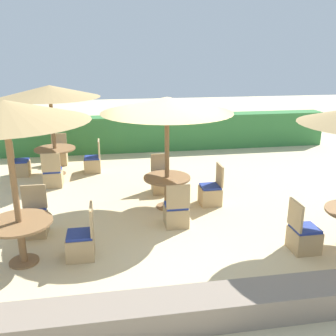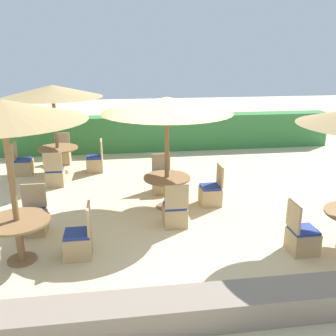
{
  "view_description": "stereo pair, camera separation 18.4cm",
  "coord_description": "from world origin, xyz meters",
  "views": [
    {
      "loc": [
        -1.28,
        -7.1,
        3.38
      ],
      "look_at": [
        0.0,
        0.6,
        0.9
      ],
      "focal_mm": 40.0,
      "sensor_mm": 36.0,
      "label": 1
    },
    {
      "loc": [
        -1.1,
        -7.13,
        3.38
      ],
      "look_at": [
        0.0,
        0.6,
        0.9
      ],
      "focal_mm": 40.0,
      "sensor_mm": 36.0,
      "label": 2
    }
  ],
  "objects": [
    {
      "name": "patio_chair_back_left_east",
      "position": [
        -1.72,
        3.41,
        0.26
      ],
      "size": [
        0.46,
        0.46,
        0.93
      ],
      "rotation": [
        0.0,
        0.0,
        1.57
      ],
      "color": "tan",
      "rests_on": "ground_plane"
    },
    {
      "name": "ground_plane",
      "position": [
        0.0,
        0.0,
        0.0
      ],
      "size": [
        40.0,
        40.0,
        0.0
      ],
      "primitive_type": "plane",
      "color": "beige"
    },
    {
      "name": "patio_chair_back_left_south",
      "position": [
        -2.71,
        2.35,
        0.26
      ],
      "size": [
        0.46,
        0.46,
        0.93
      ],
      "color": "tan",
      "rests_on": "ground_plane"
    },
    {
      "name": "round_table_center",
      "position": [
        -0.03,
        0.54,
        0.56
      ],
      "size": [
        1.03,
        1.03,
        0.72
      ],
      "color": "olive",
      "rests_on": "ground_plane"
    },
    {
      "name": "parasol_front_left",
      "position": [
        -2.75,
        -1.33,
        2.51
      ],
      "size": [
        2.5,
        2.5,
        2.68
      ],
      "color": "olive",
      "rests_on": "ground_plane"
    },
    {
      "name": "round_table_front_left",
      "position": [
        -2.75,
        -1.33,
        0.58
      ],
      "size": [
        1.05,
        1.05,
        0.74
      ],
      "color": "olive",
      "rests_on": "ground_plane"
    },
    {
      "name": "patio_chair_center_south",
      "position": [
        -0.0,
        -0.39,
        0.26
      ],
      "size": [
        0.46,
        0.46,
        0.93
      ],
      "color": "tan",
      "rests_on": "ground_plane"
    },
    {
      "name": "parasol_back_left",
      "position": [
        -2.74,
        3.36,
        2.31
      ],
      "size": [
        2.67,
        2.67,
        2.48
      ],
      "color": "olive",
      "rests_on": "ground_plane"
    },
    {
      "name": "round_table_back_left",
      "position": [
        -2.74,
        3.36,
        0.6
      ],
      "size": [
        1.12,
        1.12,
        0.76
      ],
      "color": "olive",
      "rests_on": "ground_plane"
    },
    {
      "name": "parasol_center",
      "position": [
        -0.03,
        0.54,
        2.28
      ],
      "size": [
        2.76,
        2.76,
        2.45
      ],
      "color": "olive",
      "rests_on": "ground_plane"
    },
    {
      "name": "patio_chair_back_left_west",
      "position": [
        -3.72,
        3.41,
        0.26
      ],
      "size": [
        0.46,
        0.46,
        0.93
      ],
      "rotation": [
        0.0,
        0.0,
        -1.57
      ],
      "color": "tan",
      "rests_on": "ground_plane"
    },
    {
      "name": "patio_chair_back_left_north",
      "position": [
        -2.76,
        4.34,
        0.26
      ],
      "size": [
        0.46,
        0.46,
        0.93
      ],
      "rotation": [
        0.0,
        0.0,
        3.14
      ],
      "color": "tan",
      "rests_on": "ground_plane"
    },
    {
      "name": "stone_border",
      "position": [
        0.0,
        -3.19,
        0.19
      ],
      "size": [
        10.0,
        0.56,
        0.39
      ],
      "primitive_type": "cube",
      "color": "gray",
      "rests_on": "ground_plane"
    },
    {
      "name": "patio_chair_center_north",
      "position": [
        -0.02,
        1.5,
        0.26
      ],
      "size": [
        0.46,
        0.46,
        0.93
      ],
      "rotation": [
        0.0,
        0.0,
        3.14
      ],
      "color": "tan",
      "rests_on": "ground_plane"
    },
    {
      "name": "patio_chair_center_east",
      "position": [
        0.98,
        0.56,
        0.26
      ],
      "size": [
        0.46,
        0.46,
        0.93
      ],
      "rotation": [
        0.0,
        0.0,
        1.57
      ],
      "color": "tan",
      "rests_on": "ground_plane"
    },
    {
      "name": "patio_chair_front_left_east",
      "position": [
        -1.8,
        -1.31,
        0.26
      ],
      "size": [
        0.46,
        0.46,
        0.93
      ],
      "rotation": [
        0.0,
        0.0,
        1.57
      ],
      "color": "tan",
      "rests_on": "ground_plane"
    },
    {
      "name": "hedge_row",
      "position": [
        0.0,
        5.62,
        0.61
      ],
      "size": [
        13.0,
        0.7,
        1.21
      ],
      "primitive_type": "cube",
      "color": "#387A3D",
      "rests_on": "ground_plane"
    },
    {
      "name": "patio_chair_front_right_west",
      "position": [
        2.01,
        -1.72,
        0.26
      ],
      "size": [
        0.46,
        0.46,
        0.93
      ],
      "rotation": [
        0.0,
        0.0,
        -1.57
      ],
      "color": "tan",
      "rests_on": "ground_plane"
    },
    {
      "name": "patio_chair_front_left_north",
      "position": [
        -2.72,
        -0.32,
        0.26
      ],
      "size": [
        0.46,
        0.46,
        0.93
      ],
      "rotation": [
        0.0,
        0.0,
        3.14
      ],
      "color": "tan",
      "rests_on": "ground_plane"
    }
  ]
}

